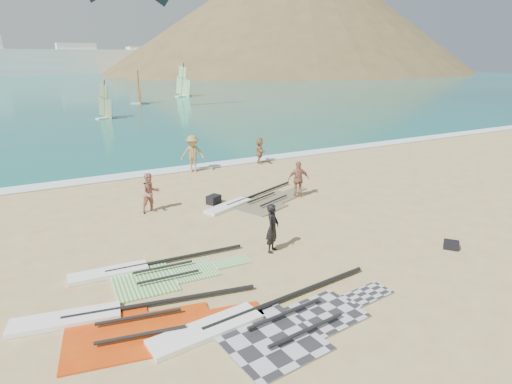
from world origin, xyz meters
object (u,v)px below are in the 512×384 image
gear_bag_near (214,200)px  beachgoer_right (260,151)px  rig_orange (254,202)px  gear_bag_far (451,245)px  rig_grey (266,323)px  rig_green (148,273)px  beachgoer_mid (193,154)px  beachgoer_back (298,179)px  beachgoer_left (150,193)px  rig_red (118,322)px  person_wetsuit (273,228)px

gear_bag_near → beachgoer_right: bearing=45.8°
rig_orange → gear_bag_far: size_ratio=12.03×
rig_orange → beachgoer_right: (3.66, 6.07, 0.70)m
rig_grey → beachgoer_right: size_ratio=4.23×
rig_orange → rig_green: bearing=-166.8°
rig_grey → beachgoer_mid: size_ratio=3.19×
beachgoer_back → beachgoer_right: beachgoer_back is taller
gear_bag_far → beachgoer_right: size_ratio=0.30×
gear_bag_far → beachgoer_right: 13.12m
rig_green → gear_bag_near: bearing=52.6°
gear_bag_far → beachgoer_left: bearing=133.4°
beachgoer_right → rig_green: bearing=159.9°
beachgoer_mid → beachgoer_right: beachgoer_mid is taller
rig_red → beachgoer_mid: bearing=72.5°
rig_grey → beachgoer_left: (-0.28, 8.71, 0.75)m
person_wetsuit → gear_bag_far: bearing=-67.9°
beachgoer_left → rig_grey: bearing=-94.8°
beachgoer_left → rig_red: bearing=-117.8°
gear_bag_far → person_wetsuit: 5.84m
gear_bag_far → beachgoer_back: (-1.35, 6.84, 0.67)m
rig_grey → beachgoer_right: bearing=55.5°
rig_grey → person_wetsuit: person_wetsuit is taller
rig_orange → beachgoer_right: beachgoer_right is taller
beachgoer_left → beachgoer_mid: bearing=47.4°
rig_red → beachgoer_right: 16.06m
rig_red → beachgoer_back: beachgoer_back is taller
beachgoer_mid → gear_bag_far: bearing=-50.3°
rig_green → beachgoer_right: bearing=50.6°
beachgoer_right → person_wetsuit: bearing=175.5°
beachgoer_right → beachgoer_left: bearing=145.7°
rig_grey → beachgoer_back: beachgoer_back is taller
beachgoer_back → rig_grey: bearing=72.2°
person_wetsuit → rig_red: bearing=156.9°
rig_red → person_wetsuit: 5.47m
rig_red → gear_bag_near: bearing=62.4°
beachgoer_mid → beachgoer_left: bearing=-102.9°
person_wetsuit → beachgoer_mid: bearing=42.1°
person_wetsuit → beachgoer_left: bearing=73.2°
gear_bag_far → person_wetsuit: size_ratio=0.29×
gear_bag_far → beachgoer_left: (-7.59, 8.02, 0.67)m
rig_orange → beachgoer_back: 2.28m
rig_red → gear_bag_far: (10.33, -0.97, 0.09)m
rig_grey → beachgoer_back: (5.96, 7.53, 0.76)m
person_wetsuit → beachgoer_back: bearing=6.8°
rig_orange → gear_bag_far: 7.85m
beachgoer_left → beachgoer_back: size_ratio=1.00×
beachgoer_mid → beachgoer_back: (2.55, -6.26, -0.19)m
rig_green → beachgoer_mid: bearing=66.0°
rig_orange → gear_bag_near: size_ratio=9.73×
gear_bag_near → person_wetsuit: size_ratio=0.35×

